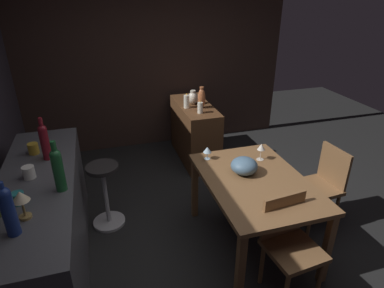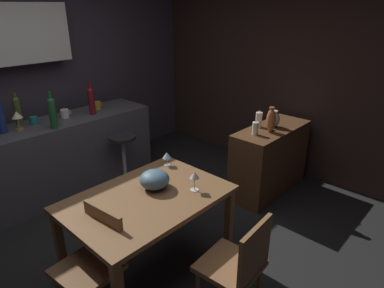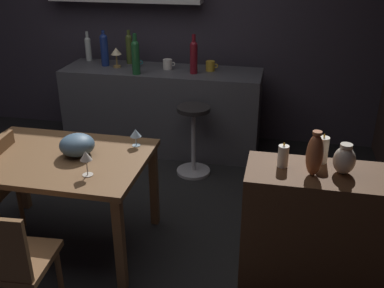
# 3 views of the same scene
# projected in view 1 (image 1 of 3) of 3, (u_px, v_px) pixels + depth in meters

# --- Properties ---
(ground_plane) EXTENTS (9.00, 9.00, 0.00)m
(ground_plane) POSITION_uv_depth(u_px,v_px,m) (222.00, 243.00, 3.24)
(ground_plane) COLOR black
(wall_side_right) EXTENTS (0.10, 4.40, 2.60)m
(wall_side_right) POSITION_uv_depth(u_px,v_px,m) (142.00, 62.00, 4.80)
(wall_side_right) COLOR #33231E
(wall_side_right) RESTS_ON ground_plane
(dining_table) EXTENTS (1.27, 0.88, 0.74)m
(dining_table) POSITION_uv_depth(u_px,v_px,m) (255.00, 188.00, 2.96)
(dining_table) COLOR brown
(dining_table) RESTS_ON ground_plane
(kitchen_counter) EXTENTS (2.10, 0.60, 0.90)m
(kitchen_counter) POSITION_uv_depth(u_px,v_px,m) (46.00, 225.00, 2.80)
(kitchen_counter) COLOR #4C4C51
(kitchen_counter) RESTS_ON ground_plane
(sideboard_cabinet) EXTENTS (1.10, 0.44, 0.82)m
(sideboard_cabinet) POSITION_uv_depth(u_px,v_px,m) (195.00, 132.00, 4.70)
(sideboard_cabinet) COLOR #56351E
(sideboard_cabinet) RESTS_ON ground_plane
(chair_near_window) EXTENTS (0.44, 0.44, 0.84)m
(chair_near_window) POSITION_uv_depth(u_px,v_px,m) (289.00, 242.00, 2.59)
(chair_near_window) COLOR brown
(chair_near_window) RESTS_ON ground_plane
(chair_by_doorway) EXTENTS (0.43, 0.43, 0.86)m
(chair_by_doorway) POSITION_uv_depth(u_px,v_px,m) (322.00, 184.00, 3.34)
(chair_by_doorway) COLOR brown
(chair_by_doorway) RESTS_ON ground_plane
(bar_stool) EXTENTS (0.34, 0.34, 0.70)m
(bar_stool) POSITION_uv_depth(u_px,v_px,m) (106.00, 194.00, 3.36)
(bar_stool) COLOR #262323
(bar_stool) RESTS_ON ground_plane
(wine_glass_left) EXTENTS (0.08, 0.08, 0.17)m
(wine_glass_left) POSITION_uv_depth(u_px,v_px,m) (261.00, 148.00, 3.20)
(wine_glass_left) COLOR silver
(wine_glass_left) RESTS_ON dining_table
(wine_glass_right) EXTENTS (0.08, 0.08, 0.13)m
(wine_glass_right) POSITION_uv_depth(u_px,v_px,m) (207.00, 150.00, 3.23)
(wine_glass_right) COLOR silver
(wine_glass_right) RESTS_ON dining_table
(fruit_bowl) EXTENTS (0.25, 0.25, 0.15)m
(fruit_bowl) POSITION_uv_depth(u_px,v_px,m) (244.00, 166.00, 2.99)
(fruit_bowl) COLOR slate
(fruit_bowl) RESTS_ON dining_table
(wine_bottle_ruby) EXTENTS (0.08, 0.08, 0.39)m
(wine_bottle_ruby) POSITION_uv_depth(u_px,v_px,m) (44.00, 140.00, 2.86)
(wine_bottle_ruby) COLOR maroon
(wine_bottle_ruby) RESTS_ON kitchen_counter
(wine_bottle_green) EXTENTS (0.08, 0.08, 0.41)m
(wine_bottle_green) POSITION_uv_depth(u_px,v_px,m) (58.00, 168.00, 2.41)
(wine_bottle_green) COLOR #1E592D
(wine_bottle_green) RESTS_ON kitchen_counter
(wine_bottle_cobalt) EXTENTS (0.08, 0.08, 0.38)m
(wine_bottle_cobalt) POSITION_uv_depth(u_px,v_px,m) (8.00, 209.00, 1.97)
(wine_bottle_cobalt) COLOR navy
(wine_bottle_cobalt) RESTS_ON kitchen_counter
(cup_teal) EXTENTS (0.12, 0.09, 0.09)m
(cup_teal) POSITION_uv_depth(u_px,v_px,m) (18.00, 198.00, 2.32)
(cup_teal) COLOR teal
(cup_teal) RESTS_ON kitchen_counter
(cup_mustard) EXTENTS (0.13, 0.09, 0.10)m
(cup_mustard) POSITION_uv_depth(u_px,v_px,m) (33.00, 148.00, 3.01)
(cup_mustard) COLOR gold
(cup_mustard) RESTS_ON kitchen_counter
(cup_white) EXTENTS (0.13, 0.10, 0.10)m
(cup_white) POSITION_uv_depth(u_px,v_px,m) (29.00, 172.00, 2.63)
(cup_white) COLOR white
(cup_white) RESTS_ON kitchen_counter
(counter_lamp) EXTENTS (0.11, 0.11, 0.21)m
(counter_lamp) POSITION_uv_depth(u_px,v_px,m) (21.00, 199.00, 2.12)
(counter_lamp) COLOR #A58447
(counter_lamp) RESTS_ON kitchen_counter
(pillar_candle_tall) EXTENTS (0.08, 0.08, 0.20)m
(pillar_candle_tall) POSITION_uv_depth(u_px,v_px,m) (187.00, 102.00, 4.38)
(pillar_candle_tall) COLOR white
(pillar_candle_tall) RESTS_ON sideboard_cabinet
(pillar_candle_short) EXTENTS (0.07, 0.07, 0.17)m
(pillar_candle_short) POSITION_uv_depth(u_px,v_px,m) (200.00, 108.00, 4.20)
(pillar_candle_short) COLOR white
(pillar_candle_short) RESTS_ON sideboard_cabinet
(vase_copper) EXTENTS (0.10, 0.10, 0.29)m
(vase_copper) POSITION_uv_depth(u_px,v_px,m) (202.00, 98.00, 4.35)
(vase_copper) COLOR #B26038
(vase_copper) RESTS_ON sideboard_cabinet
(vase_ceramic_ivory) EXTENTS (0.14, 0.14, 0.20)m
(vase_ceramic_ivory) POSITION_uv_depth(u_px,v_px,m) (193.00, 98.00, 4.51)
(vase_ceramic_ivory) COLOR beige
(vase_ceramic_ivory) RESTS_ON sideboard_cabinet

